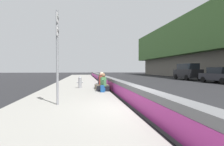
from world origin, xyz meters
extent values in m
plane|color=#232326|center=(0.00, 0.00, 0.00)|extent=(160.00, 160.00, 0.00)
cube|color=gray|center=(0.00, 2.65, 0.07)|extent=(80.00, 4.40, 0.14)
cube|color=slate|center=(0.00, 0.00, 0.42)|extent=(76.00, 0.44, 0.85)
cube|color=#B2338C|center=(0.00, 0.23, 0.38)|extent=(74.48, 0.01, 0.54)
cylinder|color=gray|center=(1.04, 3.01, 1.94)|extent=(0.09, 0.09, 3.60)
cube|color=white|center=(1.04, 2.99, 3.44)|extent=(0.44, 0.02, 0.36)
cube|color=black|center=(1.04, 2.98, 3.44)|extent=(0.30, 0.01, 0.10)
cube|color=white|center=(1.04, 2.99, 2.94)|extent=(0.44, 0.02, 0.36)
cube|color=black|center=(1.04, 2.98, 2.94)|extent=(0.30, 0.01, 0.10)
cylinder|color=gray|center=(7.52, 2.30, 0.50)|extent=(0.24, 0.24, 0.72)
cone|color=gray|center=(7.52, 2.30, 0.94)|extent=(0.26, 0.26, 0.16)
cylinder|color=gray|center=(7.52, 2.13, 0.54)|extent=(0.10, 0.12, 0.10)
cylinder|color=gray|center=(7.52, 2.47, 0.54)|extent=(0.10, 0.12, 0.10)
cube|color=black|center=(5.36, 0.81, 0.29)|extent=(0.80, 0.90, 0.30)
cylinder|color=#4C8951|center=(5.36, 0.81, 0.72)|extent=(0.38, 0.38, 0.56)
sphere|color=#8E6647|center=(5.36, 0.81, 1.12)|extent=(0.25, 0.25, 0.25)
cylinder|color=#4C8951|center=(5.57, 0.77, 0.66)|extent=(0.31, 0.18, 0.49)
cylinder|color=#4C8951|center=(5.16, 0.84, 0.66)|extent=(0.31, 0.18, 0.49)
cube|color=#706651|center=(6.38, 0.81, 0.30)|extent=(0.81, 0.92, 0.31)
cylinder|color=#AD3D33|center=(6.38, 0.81, 0.75)|extent=(0.40, 0.40, 0.59)
sphere|color=beige|center=(6.38, 0.81, 1.18)|extent=(0.26, 0.26, 0.26)
cylinder|color=#AD3D33|center=(6.60, 0.84, 0.69)|extent=(0.32, 0.18, 0.52)
cylinder|color=#AD3D33|center=(6.16, 0.79, 0.69)|extent=(0.32, 0.18, 0.52)
cube|color=#424247|center=(7.38, 0.81, 0.28)|extent=(0.80, 0.89, 0.29)
cylinder|color=#333842|center=(7.38, 0.81, 0.70)|extent=(0.37, 0.37, 0.54)
sphere|color=brown|center=(7.38, 0.81, 1.09)|extent=(0.24, 0.24, 0.24)
cylinder|color=#333842|center=(7.58, 0.77, 0.64)|extent=(0.30, 0.18, 0.48)
cylinder|color=#333842|center=(7.19, 0.86, 0.64)|extent=(0.30, 0.18, 0.48)
cube|color=navy|center=(4.73, 0.94, 0.34)|extent=(0.32, 0.22, 0.40)
cube|color=navy|center=(4.73, 0.80, 0.28)|extent=(0.22, 0.06, 0.20)
cube|color=#28282D|center=(11.70, -12.25, 0.69)|extent=(4.57, 1.97, 0.72)
cube|color=black|center=(11.60, -12.26, 1.38)|extent=(2.26, 1.70, 0.66)
cylinder|color=black|center=(13.11, -11.33, 0.33)|extent=(0.67, 0.25, 0.66)
cylinder|color=black|center=(13.18, -13.06, 0.33)|extent=(0.67, 0.25, 0.66)
cylinder|color=black|center=(10.23, -11.44, 0.33)|extent=(0.67, 0.25, 0.66)
cube|color=black|center=(18.10, -12.30, 0.93)|extent=(4.86, 2.07, 1.10)
cube|color=black|center=(18.00, -12.30, 1.88)|extent=(3.15, 1.82, 0.80)
cylinder|color=black|center=(19.67, -11.42, 0.38)|extent=(0.77, 0.24, 0.76)
cylinder|color=black|center=(19.61, -13.27, 0.38)|extent=(0.77, 0.24, 0.76)
cylinder|color=black|center=(16.60, -11.33, 0.38)|extent=(0.77, 0.24, 0.76)
cylinder|color=black|center=(16.54, -13.17, 0.38)|extent=(0.77, 0.24, 0.76)
camera|label=1|loc=(-6.38, 2.01, 1.50)|focal=30.19mm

